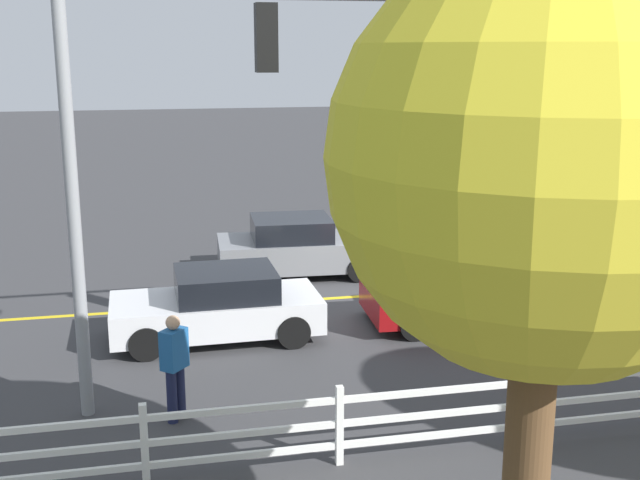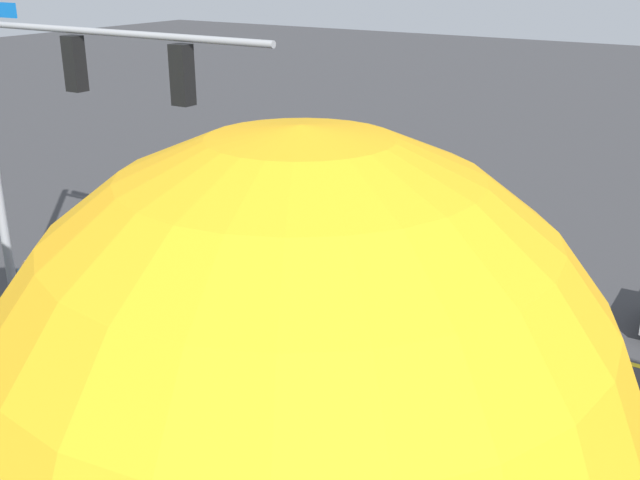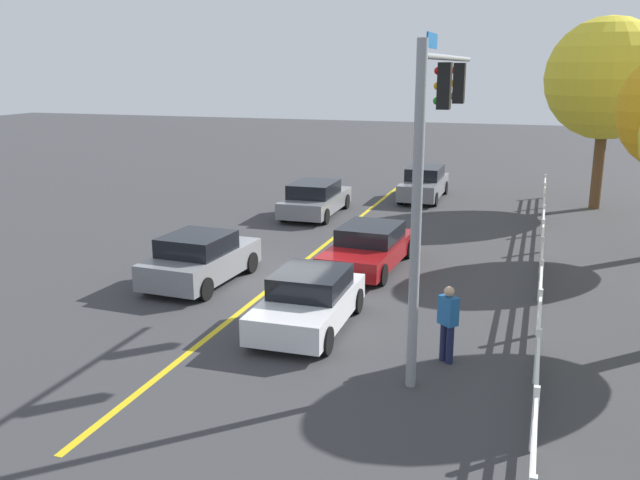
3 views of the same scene
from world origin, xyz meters
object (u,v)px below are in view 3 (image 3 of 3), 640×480
(car_2, at_px, (424,183))
(car_4, at_px, (309,301))
(car_3, at_px, (315,199))
(pedestrian, at_px, (448,321))
(tree_0, at_px, (607,79))
(car_1, at_px, (369,247))
(car_0, at_px, (201,259))

(car_2, xyz_separation_m, car_4, (17.37, 0.20, -0.07))
(car_3, distance_m, pedestrian, 15.16)
(car_3, distance_m, tree_0, 13.45)
(car_1, xyz_separation_m, car_3, (-6.87, -4.07, 0.05))
(car_0, height_order, car_4, car_0)
(car_2, distance_m, car_3, 6.33)
(pedestrian, xyz_separation_m, tree_0, (-18.45, 3.99, 4.69))
(car_3, bearing_deg, tree_0, -66.64)
(car_3, xyz_separation_m, tree_0, (-5.21, 11.38, 4.92))
(car_3, relative_size, tree_0, 0.58)
(car_1, xyz_separation_m, tree_0, (-12.08, 7.31, 4.98))
(car_2, relative_size, car_4, 1.15)
(pedestrian, bearing_deg, tree_0, 28.25)
(car_1, height_order, car_4, car_4)
(car_3, xyz_separation_m, car_4, (12.27, 3.95, -0.03))
(car_0, bearing_deg, car_4, -116.67)
(tree_0, bearing_deg, car_3, -65.40)
(car_3, bearing_deg, pedestrian, -152.08)
(car_4, bearing_deg, car_0, -120.43)
(car_3, relative_size, car_4, 1.18)
(car_0, height_order, car_1, car_0)
(car_2, relative_size, tree_0, 0.57)
(car_3, height_order, pedestrian, pedestrian)
(car_4, relative_size, pedestrian, 2.41)
(car_0, xyz_separation_m, car_2, (-15.02, 3.95, 0.03))
(car_1, bearing_deg, car_3, -146.38)
(car_0, xyz_separation_m, pedestrian, (3.32, 7.59, 0.21))
(car_0, height_order, car_3, car_0)
(car_3, height_order, tree_0, tree_0)
(car_1, relative_size, car_4, 1.15)
(car_2, xyz_separation_m, tree_0, (-0.11, 7.63, 4.88))
(car_0, bearing_deg, tree_0, -34.52)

